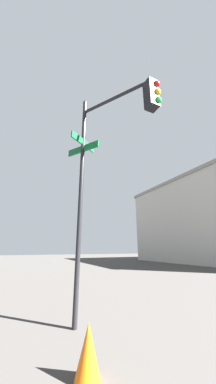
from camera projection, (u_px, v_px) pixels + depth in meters
traffic_signal_near at (110, 144)px, 4.77m from camera, size 2.45×1.78×6.18m
traffic_cone at (88, 351)px, 2.49m from camera, size 0.36×0.36×0.68m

